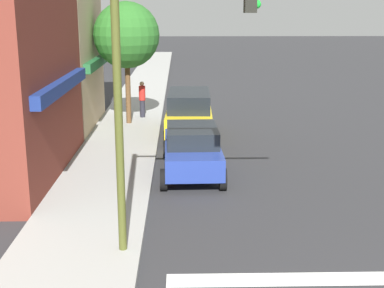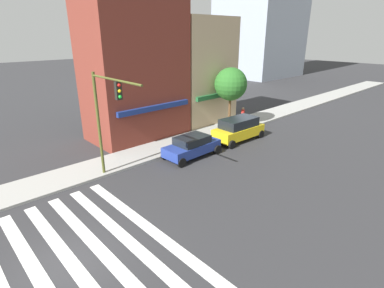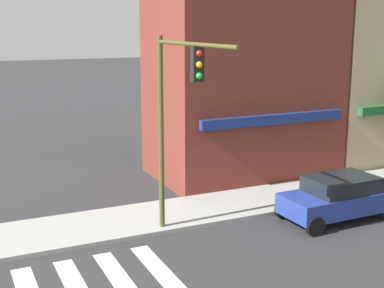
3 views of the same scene
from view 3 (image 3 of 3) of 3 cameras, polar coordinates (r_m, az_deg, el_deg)
The scene contains 4 objects.
sidewalk_left at distance 18.39m, azimuth -18.72°, elevation -9.67°, with size 120.00×3.00×0.15m.
storefront_row at distance 26.00m, azimuth 11.10°, elevation 9.65°, with size 14.45×5.30×11.97m.
traffic_signal at distance 16.25m, azimuth -1.88°, elevation 4.18°, with size 0.32×5.05×6.52m.
sedan_blue at distance 19.86m, azimuth 15.57°, elevation -5.45°, with size 4.44×2.02×1.59m.
Camera 3 is at (-1.51, -9.53, 6.84)m, focal length 50.00 mm.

